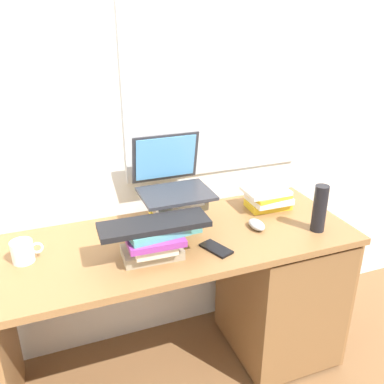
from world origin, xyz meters
The scene contains 12 objects.
ground_plane centered at (0.00, 0.00, 0.00)m, with size 6.00×6.00×0.00m, color brown.
wall_back centered at (0.00, 0.35, 1.30)m, with size 6.00×0.06×2.60m.
desk centered at (0.39, -0.02, 0.40)m, with size 1.51×0.60×0.73m.
book_stack_tall centered at (0.01, 0.08, 0.82)m, with size 0.25×0.21×0.16m.
book_stack_keyboard_riser centered at (-0.15, -0.11, 0.80)m, with size 0.26×0.19×0.14m.
book_stack_side centered at (0.49, 0.12, 0.79)m, with size 0.23×0.17×0.10m.
laptop centered at (0.01, 0.13, 0.95)m, with size 0.30×0.28×0.24m.
keyboard centered at (-0.14, -0.12, 0.88)m, with size 0.42×0.14×0.02m, color black.
computer_mouse centered at (0.34, -0.04, 0.75)m, with size 0.06×0.10×0.04m, color #A5A8AD.
mug centered at (-0.62, 0.04, 0.78)m, with size 0.12×0.08×0.09m.
water_bottle centered at (0.58, -0.15, 0.84)m, with size 0.06×0.06×0.21m, color black.
cell_phone centered at (0.10, -0.15, 0.74)m, with size 0.07×0.14×0.01m, color black.
Camera 1 is at (-0.51, -1.48, 1.63)m, focal length 39.25 mm.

